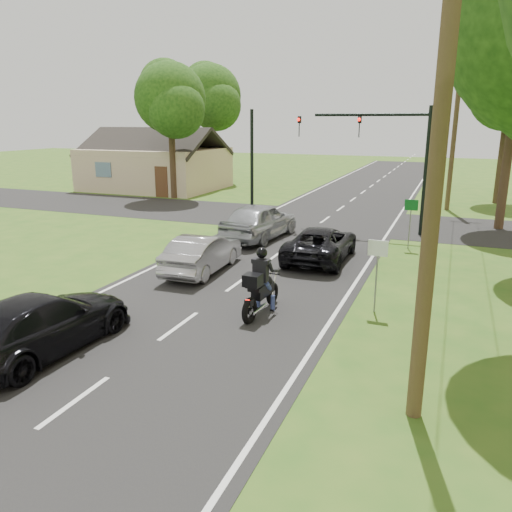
% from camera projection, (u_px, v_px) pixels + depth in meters
% --- Properties ---
extents(ground, '(140.00, 140.00, 0.00)m').
position_uv_depth(ground, '(179.00, 326.00, 13.35)').
color(ground, '#2F5A19').
rests_on(ground, ground).
extents(road, '(8.00, 100.00, 0.01)m').
position_uv_depth(road, '(292.00, 244.00, 22.32)').
color(road, black).
rests_on(road, ground).
extents(cross_road, '(60.00, 7.00, 0.01)m').
position_uv_depth(cross_road, '(325.00, 220.00, 27.70)').
color(cross_road, black).
rests_on(cross_road, ground).
extents(motorcycle_rider, '(0.65, 2.28, 1.97)m').
position_uv_depth(motorcycle_rider, '(260.00, 288.00, 14.01)').
color(motorcycle_rider, black).
rests_on(motorcycle_rider, ground).
extents(dark_suv, '(2.28, 4.80, 1.32)m').
position_uv_depth(dark_suv, '(321.00, 243.00, 19.55)').
color(dark_suv, black).
rests_on(dark_suv, road).
extents(silver_sedan, '(1.62, 4.22, 1.37)m').
position_uv_depth(silver_sedan, '(203.00, 253.00, 18.01)').
color(silver_sedan, '#A2A1A6').
rests_on(silver_sedan, road).
extents(silver_suv, '(2.47, 5.16, 1.70)m').
position_uv_depth(silver_suv, '(259.00, 221.00, 23.03)').
color(silver_suv, '#A1A4A8').
rests_on(silver_suv, road).
extents(dark_car_behind, '(2.19, 4.96, 1.42)m').
position_uv_depth(dark_car_behind, '(41.00, 323.00, 11.72)').
color(dark_car_behind, black).
rests_on(dark_car_behind, road).
extents(traffic_signal, '(6.38, 0.44, 6.00)m').
position_uv_depth(traffic_signal, '(387.00, 147.00, 23.63)').
color(traffic_signal, black).
rests_on(traffic_signal, ground).
extents(signal_pole_far, '(0.20, 0.20, 6.00)m').
position_uv_depth(signal_pole_far, '(252.00, 160.00, 30.56)').
color(signal_pole_far, black).
rests_on(signal_pole_far, ground).
extents(utility_pole_near, '(1.60, 0.28, 10.00)m').
position_uv_depth(utility_pole_near, '(439.00, 136.00, 8.02)').
color(utility_pole_near, brown).
rests_on(utility_pole_near, ground).
extents(utility_pole_far, '(1.60, 0.28, 10.00)m').
position_uv_depth(utility_pole_far, '(455.00, 125.00, 29.54)').
color(utility_pole_far, brown).
rests_on(utility_pole_far, ground).
extents(sign_white, '(0.55, 0.07, 2.12)m').
position_uv_depth(sign_white, '(377.00, 259.00, 13.93)').
color(sign_white, slate).
rests_on(sign_white, ground).
extents(sign_green, '(0.55, 0.07, 2.12)m').
position_uv_depth(sign_green, '(411.00, 212.00, 21.03)').
color(sign_green, slate).
rests_on(sign_green, ground).
extents(tree_left_near, '(5.12, 4.96, 9.22)m').
position_uv_depth(tree_left_near, '(172.00, 102.00, 33.57)').
color(tree_left_near, '#332316').
rests_on(tree_left_near, ground).
extents(tree_left_far, '(5.76, 5.58, 10.14)m').
position_uv_depth(tree_left_far, '(212.00, 99.00, 43.05)').
color(tree_left_far, '#332316').
rests_on(tree_left_far, ground).
extents(house, '(10.20, 8.00, 4.84)m').
position_uv_depth(house, '(156.00, 167.00, 40.12)').
color(house, '#C7B88A').
rests_on(house, ground).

